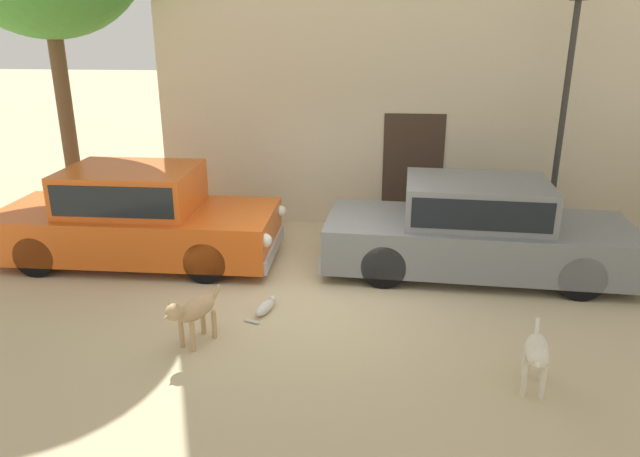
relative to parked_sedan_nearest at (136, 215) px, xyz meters
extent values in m
plane|color=tan|center=(2.94, -1.00, -0.74)|extent=(80.00, 80.00, 0.00)
cube|color=#D15619|center=(0.01, 0.00, -0.24)|extent=(4.37, 1.80, 0.69)
cube|color=#D15619|center=(-0.03, 0.00, 0.44)|extent=(2.01, 1.54, 0.66)
cube|color=black|center=(-0.03, 0.00, 0.45)|extent=(1.85, 1.56, 0.47)
cube|color=#999BA0|center=(2.17, 0.01, -0.48)|extent=(0.13, 1.74, 0.20)
cube|color=#999BA0|center=(-2.14, -0.01, -0.48)|extent=(0.13, 1.74, 0.20)
sphere|color=silver|center=(2.20, 0.72, -0.09)|extent=(0.20, 0.20, 0.20)
sphere|color=silver|center=(2.20, -0.69, -0.09)|extent=(0.20, 0.20, 0.20)
cube|color=red|center=(-2.15, 0.75, -0.07)|extent=(0.04, 0.18, 0.18)
cylinder|color=black|center=(1.31, 0.79, -0.42)|extent=(0.64, 0.20, 0.64)
cylinder|color=black|center=(1.32, -0.78, -0.42)|extent=(0.64, 0.20, 0.64)
cylinder|color=black|center=(-1.30, 0.78, -0.42)|extent=(0.64, 0.20, 0.64)
cylinder|color=black|center=(-1.29, -0.79, -0.42)|extent=(0.64, 0.20, 0.64)
cube|color=slate|center=(5.32, -0.02, -0.25)|extent=(4.60, 1.95, 0.67)
cube|color=slate|center=(5.27, -0.02, 0.39)|extent=(2.15, 1.58, 0.62)
cube|color=black|center=(5.27, -0.02, 0.40)|extent=(1.99, 1.59, 0.43)
cube|color=#999BA0|center=(7.55, -0.14, -0.48)|extent=(0.21, 1.67, 0.20)
cube|color=#999BA0|center=(3.08, 0.10, -0.48)|extent=(0.21, 1.67, 0.20)
sphere|color=silver|center=(7.62, 0.53, -0.10)|extent=(0.20, 0.20, 0.20)
cube|color=red|center=(3.12, 0.83, -0.08)|extent=(0.05, 0.18, 0.18)
cube|color=red|center=(3.04, -0.63, -0.08)|extent=(0.05, 0.18, 0.18)
cylinder|color=black|center=(6.71, 0.66, -0.41)|extent=(0.66, 0.24, 0.65)
cylinder|color=black|center=(6.63, -0.84, -0.41)|extent=(0.66, 0.24, 0.65)
cylinder|color=black|center=(4.01, 0.81, -0.41)|extent=(0.66, 0.24, 0.65)
cylinder|color=black|center=(3.93, -0.69, -0.41)|extent=(0.66, 0.24, 0.65)
cube|color=#38281E|center=(4.45, 2.14, 0.31)|extent=(1.10, 0.02, 2.10)
cylinder|color=tan|center=(1.71, -2.71, -0.56)|extent=(0.06, 0.06, 0.36)
cylinder|color=tan|center=(1.55, -2.63, -0.56)|extent=(0.06, 0.06, 0.36)
cylinder|color=tan|center=(1.87, -2.38, -0.56)|extent=(0.06, 0.06, 0.36)
cylinder|color=tan|center=(1.71, -2.30, -0.56)|extent=(0.06, 0.06, 0.36)
ellipsoid|color=tan|center=(1.71, -2.51, -0.29)|extent=(0.47, 0.62, 0.25)
sphere|color=tan|center=(1.55, -2.83, -0.18)|extent=(0.20, 0.20, 0.20)
cone|color=tan|center=(1.51, -2.92, -0.20)|extent=(0.15, 0.15, 0.11)
cone|color=tan|center=(1.61, -2.85, -0.10)|extent=(0.09, 0.09, 0.09)
cone|color=tan|center=(1.50, -2.80, -0.10)|extent=(0.09, 0.09, 0.09)
cylinder|color=tan|center=(1.87, -2.19, -0.22)|extent=(0.12, 0.17, 0.18)
cylinder|color=beige|center=(5.53, -3.27, -0.56)|extent=(0.06, 0.06, 0.37)
cylinder|color=beige|center=(5.35, -3.23, -0.56)|extent=(0.06, 0.06, 0.37)
cylinder|color=beige|center=(5.62, -2.90, -0.56)|extent=(0.06, 0.06, 0.37)
cylinder|color=beige|center=(5.44, -2.86, -0.56)|extent=(0.06, 0.06, 0.37)
ellipsoid|color=beige|center=(5.48, -3.07, -0.30)|extent=(0.37, 0.62, 0.22)
sphere|color=beige|center=(5.40, -3.42, -0.19)|extent=(0.20, 0.20, 0.20)
cone|color=beige|center=(5.38, -3.52, -0.20)|extent=(0.14, 0.14, 0.11)
cone|color=beige|center=(5.46, -3.43, -0.10)|extent=(0.09, 0.09, 0.09)
cone|color=beige|center=(5.34, -3.40, -0.10)|extent=(0.09, 0.09, 0.09)
cylinder|color=beige|center=(5.57, -2.71, -0.23)|extent=(0.09, 0.17, 0.19)
ellipsoid|color=beige|center=(2.36, -1.69, -0.66)|extent=(0.26, 0.44, 0.15)
sphere|color=beige|center=(2.43, -1.46, -0.64)|extent=(0.10, 0.10, 0.10)
cone|color=beige|center=(2.41, -1.46, -0.60)|extent=(0.04, 0.04, 0.04)
cone|color=beige|center=(2.46, -1.47, -0.60)|extent=(0.04, 0.04, 0.04)
cylinder|color=beige|center=(2.25, -1.98, -0.72)|extent=(0.22, 0.11, 0.04)
cylinder|color=#2D2B28|center=(6.78, 1.42, 1.24)|extent=(0.10, 0.10, 3.96)
cylinder|color=brown|center=(-1.84, 1.64, 1.11)|extent=(0.27, 0.27, 3.71)
camera|label=1|loc=(3.77, -8.61, 2.90)|focal=33.18mm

